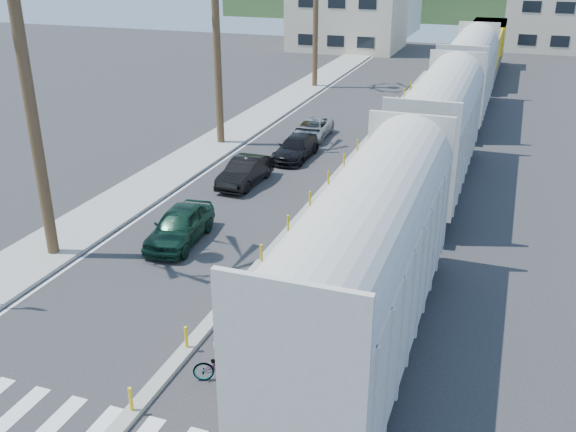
# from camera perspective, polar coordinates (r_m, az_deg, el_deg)

# --- Properties ---
(ground) EXTENTS (140.00, 140.00, 0.00)m
(ground) POSITION_cam_1_polar(r_m,az_deg,el_deg) (18.59, -11.94, -15.00)
(ground) COLOR #28282B
(ground) RESTS_ON ground
(sidewalk) EXTENTS (3.00, 90.00, 0.15)m
(sidewalk) POSITION_cam_1_polar(r_m,az_deg,el_deg) (42.33, -4.47, 7.62)
(sidewalk) COLOR gray
(sidewalk) RESTS_ON ground
(rails) EXTENTS (1.56, 100.00, 0.06)m
(rails) POSITION_cam_1_polar(r_m,az_deg,el_deg) (41.87, 14.55, 6.70)
(rails) COLOR black
(rails) RESTS_ON ground
(median) EXTENTS (0.45, 60.00, 0.85)m
(median) POSITION_cam_1_polar(r_m,az_deg,el_deg) (35.05, 4.97, 4.31)
(median) COLOR gray
(median) RESTS_ON ground
(lane_markings) EXTENTS (9.42, 90.00, 0.01)m
(lane_markings) POSITION_cam_1_polar(r_m,az_deg,el_deg) (40.25, 3.88, 6.71)
(lane_markings) COLOR silver
(lane_markings) RESTS_ON ground
(freight_train) EXTENTS (3.00, 60.94, 5.85)m
(freight_train) POSITION_cam_1_polar(r_m,az_deg,el_deg) (37.56, 14.36, 9.43)
(freight_train) COLOR #B8B7A9
(freight_train) RESTS_ON ground
(buildings) EXTENTS (38.00, 27.00, 10.00)m
(buildings) POSITION_cam_1_polar(r_m,az_deg,el_deg) (85.40, 10.25, 18.08)
(buildings) COLOR beige
(buildings) RESTS_ON ground
(car_lead) EXTENTS (2.52, 4.63, 1.47)m
(car_lead) POSITION_cam_1_polar(r_m,az_deg,el_deg) (26.46, -9.60, -0.83)
(car_lead) COLOR black
(car_lead) RESTS_ON ground
(car_second) EXTENTS (1.84, 4.28, 1.36)m
(car_second) POSITION_cam_1_polar(r_m,az_deg,el_deg) (32.55, -3.83, 3.97)
(car_second) COLOR black
(car_second) RESTS_ON ground
(car_third) EXTENTS (1.88, 4.34, 1.24)m
(car_third) POSITION_cam_1_polar(r_m,az_deg,el_deg) (36.56, 0.71, 6.08)
(car_third) COLOR black
(car_third) RESTS_ON ground
(car_rear) EXTENTS (2.29, 4.45, 1.20)m
(car_rear) POSITION_cam_1_polar(r_m,az_deg,el_deg) (40.59, 2.14, 7.76)
(car_rear) COLOR #ACAFB2
(car_rear) RESTS_ON ground
(cyclist) EXTENTS (1.88, 2.19, 2.14)m
(cyclist) POSITION_cam_1_polar(r_m,az_deg,el_deg) (18.34, -5.80, -12.56)
(cyclist) COLOR #9EA0A5
(cyclist) RESTS_ON ground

